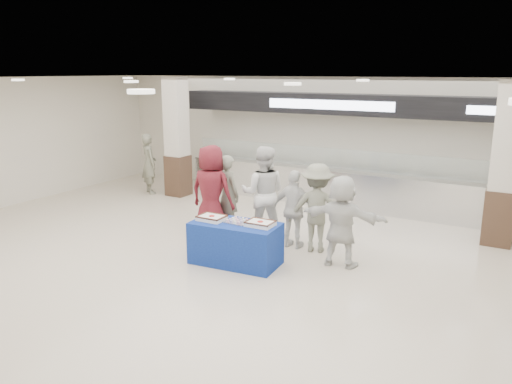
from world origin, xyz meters
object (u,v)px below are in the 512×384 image
Objects in this scene: civilian_maroon at (211,192)px; chef_tall at (263,193)px; sheet_cake_left at (212,217)px; cupcake_tray at (237,221)px; sheet_cake_right at (260,223)px; display_table at (236,243)px; soldier_bg at (149,164)px; civilian_white at (342,221)px; chef_short at (294,210)px; soldier_b at (317,208)px; soldier_a at (228,194)px.

chef_tall is (0.95, 0.45, -0.00)m from civilian_maroon.
chef_tall is (0.20, 1.51, 0.15)m from sheet_cake_left.
cupcake_tray is at bearing 77.64° from chef_tall.
display_table is at bearing -170.25° from sheet_cake_right.
soldier_bg is (-4.45, 3.32, 0.04)m from sheet_cake_left.
sheet_cake_right is 1.56m from chef_tall.
sheet_cake_right is 0.25× the size of chef_tall.
civilian_white is 6.98m from soldier_bg.
civilian_white is (1.90, -0.60, -0.14)m from chef_tall.
display_table is 3.30× the size of sheet_cake_left.
cupcake_tray is at bearing 66.39° from chef_short.
soldier_bg reaches higher than civilian_white.
chef_short is 0.93× the size of civilian_white.
soldier_b is at bearing 53.04° from cupcake_tray.
civilian_maroon is (-1.67, 0.92, 0.16)m from sheet_cake_right.
soldier_b is (1.23, -0.13, -0.11)m from chef_tall.
display_table is at bearing 7.92° from sheet_cake_left.
sheet_cake_left is 1.00× the size of sheet_cake_right.
civilian_white is at bearing 172.67° from civilian_maroon.
sheet_cake_left is (-0.46, -0.06, 0.42)m from display_table.
civilian_maroon is at bearing 125.29° from sheet_cake_left.
soldier_a is (-1.53, 1.32, 0.03)m from sheet_cake_right.
chef_tall reaches higher than sheet_cake_right.
sheet_cake_left is at bearing 131.31° from soldier_a.
chef_short is (0.99, 1.34, -0.04)m from sheet_cake_left.
civilian_maroon reaches higher than chef_short.
display_table is 1.71m from soldier_b.
cupcake_tray is at bearing -175.53° from sheet_cake_right.
chef_short is at bearing 86.59° from sheet_cake_right.
chef_short reaches higher than cupcake_tray.
sheet_cake_right is 0.29× the size of civilian_white.
soldier_b reaches higher than display_table.
sheet_cake_left is 2.29m from civilian_white.
civilian_white is (2.10, 0.91, 0.02)m from sheet_cake_left.
civilian_white reaches higher than cupcake_tray.
chef_tall is (-0.72, 1.37, 0.15)m from sheet_cake_right.
sheet_cake_right is at bearing 50.80° from soldier_b.
soldier_a is at bearing 122.08° from display_table.
display_table is at bearing 36.93° from soldier_b.
display_table is 5.91m from soldier_bg.
sheet_cake_left is at bearing 59.30° from chef_tall.
civilian_white is at bearing 32.94° from sheet_cake_right.
chef_tall is at bearing 82.47° from sheet_cake_left.
chef_tall reaches higher than display_table.
chef_tall is at bearing -171.35° from soldier_bg.
cupcake_tray is 1.60m from soldier_b.
civilian_maroon is at bearing 89.04° from soldier_a.
chef_short is at bearing -10.42° from soldier_b.
sheet_cake_left is 1.66m from chef_short.
civilian_white is (1.18, 0.77, 0.02)m from sheet_cake_right.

